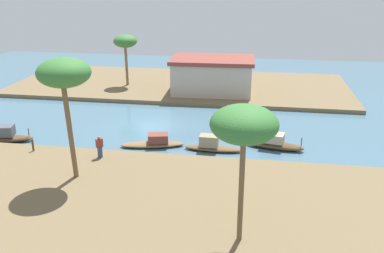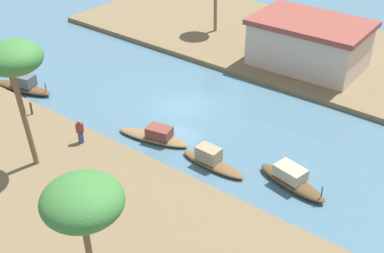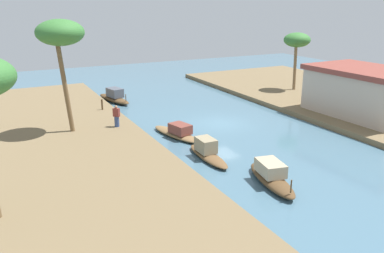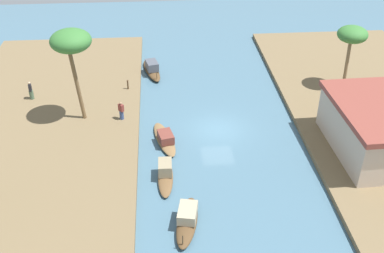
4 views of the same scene
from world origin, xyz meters
name	(u,v)px [view 4 (image 4 of 4)]	position (x,y,z in m)	size (l,w,h in m)	color
river_water	(218,130)	(0.00, 0.00, 0.00)	(64.73, 64.73, 0.00)	#476B7F
riverbank_left	(41,135)	(0.00, -13.67, 0.20)	(37.40, 14.95, 0.40)	brown
sampan_with_tall_canopy	(187,219)	(10.19, -3.12, 0.43)	(4.48, 1.98, 1.16)	brown
sampan_with_red_awning	(165,138)	(1.39, -4.22, 0.34)	(4.87, 2.20, 0.99)	brown
sampan_upstream_small	(165,173)	(5.69, -4.30, 0.41)	(4.24, 1.11, 1.18)	brown
sampan_open_hull	(152,69)	(-10.41, -5.16, 0.45)	(5.04, 2.22, 1.29)	brown
person_on_near_bank	(121,111)	(-1.55, -7.55, 1.11)	(0.49, 0.48, 1.54)	#33477A
person_by_mooring	(31,92)	(-5.43, -15.38, 1.08)	(0.44, 0.41, 1.61)	#4C664C
mooring_post	(128,85)	(-6.60, -7.26, 0.83)	(0.14, 0.14, 0.87)	#4C3823
palm_tree_left_near	(71,42)	(-1.97, -10.75, 6.84)	(3.04, 3.04, 7.40)	brown
palm_tree_right_tall	(352,36)	(-5.73, 11.92, 5.18)	(2.56, 2.56, 5.60)	#7F6647
riverside_building	(375,128)	(4.03, 10.53, 2.22)	(8.72, 5.97, 3.61)	#C6B29E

